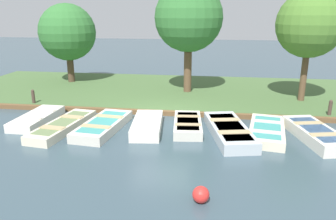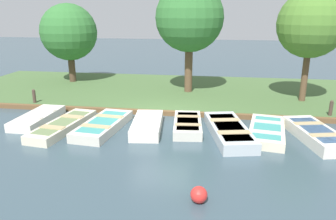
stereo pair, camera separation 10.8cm
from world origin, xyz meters
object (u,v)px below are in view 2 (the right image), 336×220
Objects in this scene: rowboat_0 at (38,118)px; park_tree_left at (189,18)px; rowboat_5 at (229,131)px; mooring_post_far at (331,110)px; rowboat_2 at (103,125)px; rowboat_6 at (267,131)px; buoy at (199,195)px; rowboat_1 at (63,125)px; park_tree_center at (311,25)px; rowboat_3 at (147,125)px; rowboat_7 at (316,134)px; park_tree_far_left at (69,32)px; rowboat_4 at (188,124)px; mooring_post_near at (34,98)px.

park_tree_left is (-5.39, 5.74, 3.86)m from rowboat_0.
rowboat_5 is 4.27× the size of mooring_post_far.
rowboat_6 is at bearing 99.13° from rowboat_2.
buoy is at bearing 47.53° from rowboat_2.
park_tree_center is (-5.03, 9.95, 3.64)m from rowboat_1.
park_tree_left is at bearing 163.09° from rowboat_3.
park_tree_left is at bearing 134.62° from rowboat_0.
mooring_post_far is at bearing 140.47° from rowboat_7.
rowboat_0 is 0.48× the size of park_tree_left.
park_tree_left reaches higher than rowboat_1.
park_tree_left is (-5.53, -3.42, 3.88)m from rowboat_6.
rowboat_7 is at bearing 78.85° from rowboat_5.
park_tree_far_left is (-7.20, -6.23, 2.95)m from rowboat_3.
buoy is at bearing 2.91° from rowboat_4.
rowboat_6 is (-0.33, 6.18, -0.01)m from rowboat_2.
park_tree_left is (-6.09, 4.29, 3.88)m from rowboat_1.
mooring_post_near is 8.58m from park_tree_left.
rowboat_7 reaches higher than buoy.
mooring_post_near is at bearing -114.41° from rowboat_2.
rowboat_4 is 1.65m from rowboat_5.
rowboat_1 is at bearing -99.83° from rowboat_5.
buoy is at bearing 55.92° from rowboat_0.
rowboat_3 is 6.67× the size of buoy.
rowboat_1 is 7.73m from rowboat_6.
rowboat_3 reaches higher than rowboat_0.
buoy is at bearing 19.58° from rowboat_3.
rowboat_2 is 4.78m from rowboat_5.
mooring_post_far reaches higher than rowboat_6.
rowboat_2 is 4.95m from mooring_post_near.
rowboat_0 is 1.04× the size of rowboat_4.
rowboat_5 is 0.77× the size of park_tree_far_left.
rowboat_4 is 3.11× the size of mooring_post_far.
rowboat_1 is at bearing 65.44° from rowboat_0.
park_tree_left is at bearing 160.85° from rowboat_2.
rowboat_2 is at bearing 59.56° from mooring_post_near.
buoy is 0.07× the size of park_tree_left.
park_tree_center reaches higher than rowboat_6.
rowboat_3 is 9.97m from park_tree_far_left.
mooring_post_near is 10.78m from buoy.
mooring_post_far is 14.68m from park_tree_far_left.
rowboat_0 is 0.76× the size of rowboat_5.
mooring_post_far is 0.16× the size of park_tree_center.
rowboat_1 is 0.62× the size of park_tree_left.
rowboat_4 is 6.12m from mooring_post_far.
rowboat_0 is at bearing 12.64° from park_tree_far_left.
rowboat_7 is at bearing 78.97° from rowboat_4.
rowboat_1 is 0.96× the size of rowboat_5.
rowboat_0 is 1.61m from rowboat_1.
mooring_post_far is (-1.94, 5.80, 0.26)m from rowboat_4.
rowboat_7 reaches higher than rowboat_0.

